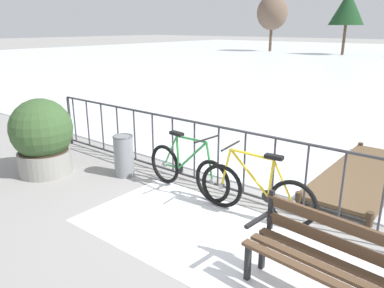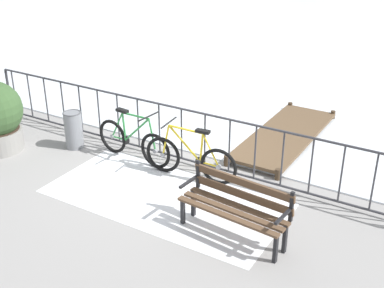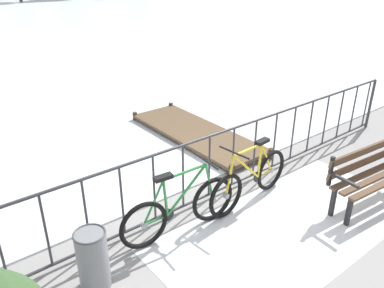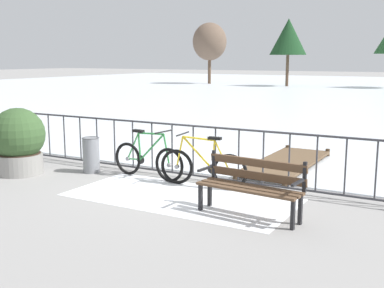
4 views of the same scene
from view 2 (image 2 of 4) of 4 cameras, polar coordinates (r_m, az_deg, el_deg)
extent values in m
plane|color=gray|center=(9.30, -1.15, -2.04)|extent=(160.00, 160.00, 0.00)
cube|color=white|center=(8.22, -3.10, -6.03)|extent=(3.87, 1.87, 0.01)
cylinder|color=#38383D|center=(8.86, -1.21, 3.99)|extent=(9.00, 0.04, 0.04)
cylinder|color=#38383D|center=(9.26, -1.16, -1.60)|extent=(9.00, 0.04, 0.04)
cylinder|color=#38383D|center=(11.93, -19.90, 5.48)|extent=(0.06, 0.06, 1.05)
cylinder|color=#38383D|center=(11.78, -19.36, 5.53)|extent=(0.03, 0.03, 0.97)
cylinder|color=#38383D|center=(11.43, -17.78, 5.17)|extent=(0.03, 0.03, 0.97)
cylinder|color=#38383D|center=(11.09, -16.10, 4.78)|extent=(0.03, 0.03, 0.97)
cylinder|color=#38383D|center=(10.76, -14.32, 4.36)|extent=(0.03, 0.03, 0.97)
cylinder|color=#38383D|center=(10.44, -12.44, 3.90)|extent=(0.03, 0.03, 0.97)
cylinder|color=#38383D|center=(10.13, -10.44, 3.42)|extent=(0.03, 0.03, 0.97)
cylinder|color=#38383D|center=(9.84, -8.31, 2.90)|extent=(0.03, 0.03, 0.97)
cylinder|color=#38383D|center=(9.56, -6.07, 2.35)|extent=(0.03, 0.03, 0.97)
cylinder|color=#38383D|center=(9.30, -3.69, 1.76)|extent=(0.03, 0.03, 0.97)
cylinder|color=#38383D|center=(9.05, -1.19, 1.13)|extent=(0.03, 0.03, 0.97)
cylinder|color=#38383D|center=(8.83, 1.45, 0.47)|extent=(0.03, 0.03, 0.97)
cylinder|color=#38383D|center=(8.62, 4.22, -0.22)|extent=(0.03, 0.03, 0.97)
cylinder|color=#38383D|center=(8.44, 7.12, -0.95)|extent=(0.03, 0.03, 0.97)
cylinder|color=#38383D|center=(8.29, 10.13, -1.71)|extent=(0.03, 0.03, 0.97)
cylinder|color=#38383D|center=(8.15, 13.26, -2.48)|extent=(0.03, 0.03, 0.97)
cylinder|color=#38383D|center=(8.05, 16.48, -3.27)|extent=(0.03, 0.03, 0.97)
cylinder|color=#38383D|center=(7.97, 19.78, -4.07)|extent=(0.03, 0.03, 0.97)
torus|color=black|center=(8.44, 3.01, -2.58)|extent=(0.66, 0.12, 0.66)
cylinder|color=gray|center=(8.44, 3.01, -2.58)|extent=(0.08, 0.07, 0.08)
torus|color=black|center=(8.85, -3.27, -1.20)|extent=(0.66, 0.12, 0.66)
cylinder|color=gray|center=(8.85, -3.27, -1.20)|extent=(0.08, 0.07, 0.08)
cylinder|color=yellow|center=(8.42, 1.08, -0.44)|extent=(0.08, 0.04, 0.53)
cylinder|color=yellow|center=(8.54, -0.84, 0.05)|extent=(0.61, 0.09, 0.59)
cylinder|color=yellow|center=(8.42, -0.73, 1.65)|extent=(0.63, 0.10, 0.07)
cylinder|color=yellow|center=(8.49, 1.96, -2.29)|extent=(0.34, 0.06, 0.05)
cylinder|color=yellow|center=(8.36, 2.12, -0.72)|extent=(0.32, 0.06, 0.56)
cylinder|color=yellow|center=(8.69, -2.95, 0.43)|extent=(0.16, 0.05, 0.59)
cube|color=black|center=(8.29, 1.23, 1.43)|extent=(0.25, 0.12, 0.05)
cylinder|color=black|center=(8.53, -2.63, 2.42)|extent=(0.08, 0.52, 0.03)
cylinder|color=black|center=(8.55, 0.93, -2.01)|extent=(0.18, 0.04, 0.18)
torus|color=black|center=(9.64, -8.93, 0.86)|extent=(0.66, 0.12, 0.66)
cylinder|color=gray|center=(9.64, -8.93, 0.86)|extent=(0.08, 0.07, 0.08)
torus|color=black|center=(8.99, -4.14, -0.78)|extent=(0.66, 0.12, 0.66)
cylinder|color=gray|center=(8.99, -4.14, -0.78)|extent=(0.08, 0.07, 0.08)
cylinder|color=#2D843D|center=(9.32, -7.66, 1.98)|extent=(0.08, 0.04, 0.53)
cylinder|color=#2D843D|center=(9.12, -6.22, 1.61)|extent=(0.61, 0.09, 0.59)
cylinder|color=#2D843D|center=(9.03, -6.40, 3.18)|extent=(0.63, 0.09, 0.07)
cylinder|color=#2D843D|center=(9.53, -8.21, 0.67)|extent=(0.34, 0.06, 0.05)
cylinder|color=#2D843D|center=(9.43, -8.40, 2.16)|extent=(0.32, 0.06, 0.56)
cylinder|color=#2D843D|center=(8.90, -4.51, 1.01)|extent=(0.16, 0.05, 0.59)
cube|color=black|center=(9.22, -7.87, 3.75)|extent=(0.25, 0.12, 0.05)
cylinder|color=black|center=(8.81, -4.90, 3.12)|extent=(0.07, 0.52, 0.03)
cylinder|color=black|center=(9.42, -7.48, 0.47)|extent=(0.18, 0.04, 0.18)
cube|color=brown|center=(7.21, 5.19, -6.96)|extent=(1.60, 0.24, 0.04)
cube|color=brown|center=(7.09, 4.54, -7.51)|extent=(1.60, 0.24, 0.04)
cube|color=brown|center=(6.98, 3.86, -8.07)|extent=(1.60, 0.24, 0.04)
cube|color=brown|center=(7.20, 5.64, -5.69)|extent=(1.60, 0.20, 0.12)
cube|color=brown|center=(7.10, 5.71, -4.31)|extent=(1.60, 0.20, 0.12)
cube|color=black|center=(6.83, 9.38, -11.52)|extent=(0.06, 0.06, 0.44)
cube|color=black|center=(7.03, 10.40, -10.44)|extent=(0.06, 0.06, 0.44)
cube|color=black|center=(6.87, 11.14, -6.94)|extent=(0.05, 0.05, 0.45)
cube|color=black|center=(6.69, 10.17, -8.07)|extent=(0.08, 0.40, 0.04)
cube|color=black|center=(7.48, -1.04, -7.52)|extent=(0.06, 0.06, 0.44)
cube|color=black|center=(7.66, 0.16, -6.65)|extent=(0.06, 0.06, 0.44)
cube|color=black|center=(7.52, 0.70, -3.39)|extent=(0.05, 0.05, 0.45)
cube|color=black|center=(7.35, -0.44, -4.32)|extent=(0.08, 0.40, 0.04)
cylinder|color=gray|center=(9.97, -13.18, 1.52)|extent=(0.34, 0.34, 0.72)
torus|color=#494A4E|center=(9.84, -13.39, 3.44)|extent=(0.35, 0.35, 0.02)
cube|color=brown|center=(10.26, 10.41, 1.02)|extent=(1.10, 3.13, 0.06)
cylinder|color=#433323|center=(9.15, 3.90, -1.88)|extent=(0.10, 0.10, 0.20)
cylinder|color=#433323|center=(8.80, 9.63, -3.38)|extent=(0.10, 0.10, 0.20)
cylinder|color=#433323|center=(11.79, 10.97, 4.13)|extent=(0.10, 0.10, 0.20)
cylinder|color=#433323|center=(11.52, 15.56, 3.14)|extent=(0.10, 0.10, 0.20)
camera|label=1|loc=(3.41, -4.40, -5.62)|focal=35.08mm
camera|label=3|loc=(8.41, -37.09, 13.80)|focal=36.32mm
camera|label=4|loc=(2.21, -89.31, -77.71)|focal=45.21mm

